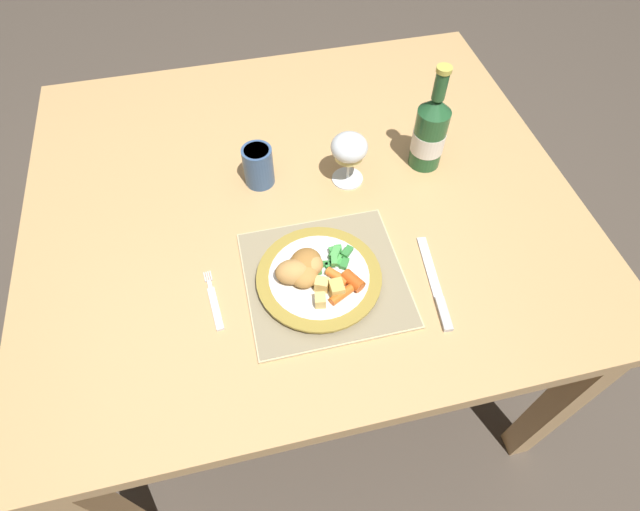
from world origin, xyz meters
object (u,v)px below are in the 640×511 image
object	(u,v)px
dinner_plate	(319,278)
fork	(215,304)
dining_table	(301,216)
drinking_cup	(258,165)
wine_glass	(349,150)
table_knife	(436,290)
bottle	(430,132)

from	to	relation	value
dinner_plate	fork	size ratio (longest dim) A/B	1.78
dining_table	fork	distance (m)	0.34
drinking_cup	dinner_plate	bearing A→B (deg)	-77.16
wine_glass	dining_table	bearing A→B (deg)	-174.01
dinner_plate	table_knife	world-z (taller)	dinner_plate
bottle	table_knife	bearing A→B (deg)	-106.03
table_knife	wine_glass	world-z (taller)	wine_glass
fork	drinking_cup	distance (m)	0.33
dining_table	wine_glass	world-z (taller)	wine_glass
table_knife	drinking_cup	world-z (taller)	drinking_cup
fork	bottle	world-z (taller)	bottle
fork	wine_glass	world-z (taller)	wine_glass
dinner_plate	bottle	size ratio (longest dim) A/B	0.96
dinner_plate	table_knife	distance (m)	0.22
dining_table	fork	bearing A→B (deg)	-130.69
dinner_plate	wine_glass	bearing A→B (deg)	64.07
dining_table	bottle	size ratio (longest dim) A/B	4.80
table_knife	bottle	distance (m)	0.36
dining_table	fork	xyz separation A→B (m)	(-0.21, -0.25, 0.09)
dinner_plate	drinking_cup	xyz separation A→B (m)	(-0.07, 0.29, 0.03)
dinner_plate	drinking_cup	bearing A→B (deg)	102.84
wine_glass	drinking_cup	world-z (taller)	wine_glass
dining_table	bottle	world-z (taller)	bottle
wine_glass	bottle	distance (m)	0.19
wine_glass	bottle	xyz separation A→B (m)	(0.19, 0.01, 0.00)
bottle	drinking_cup	size ratio (longest dim) A/B	2.68
wine_glass	bottle	world-z (taller)	bottle
dining_table	bottle	distance (m)	0.35
dinner_plate	table_knife	bearing A→B (deg)	-17.57
dining_table	table_knife	bearing A→B (deg)	-57.22
dinner_plate	wine_glass	xyz separation A→B (m)	(0.12, 0.26, 0.07)
dining_table	wine_glass	size ratio (longest dim) A/B	9.64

